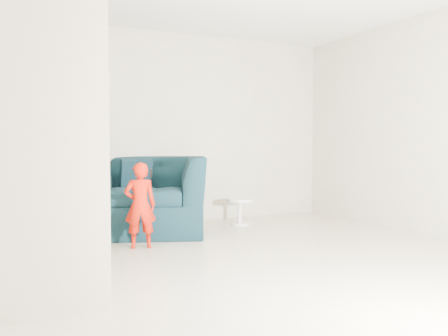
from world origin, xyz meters
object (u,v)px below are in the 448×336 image
(side_table, at_px, (240,207))
(staircase, at_px, (22,166))
(toddler, at_px, (140,205))
(armchair, at_px, (146,194))

(side_table, relative_size, staircase, 0.10)
(toddler, relative_size, side_table, 2.53)
(armchair, xyz_separation_m, side_table, (1.33, -0.03, -0.24))
(armchair, height_order, staircase, staircase)
(armchair, relative_size, side_table, 4.06)
(toddler, xyz_separation_m, side_table, (1.64, 0.83, -0.22))
(staircase, bearing_deg, armchair, 46.88)
(armchair, xyz_separation_m, toddler, (-0.31, -0.86, -0.02))
(side_table, bearing_deg, armchair, 178.62)
(side_table, xyz_separation_m, staircase, (-2.83, -1.57, 0.70))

